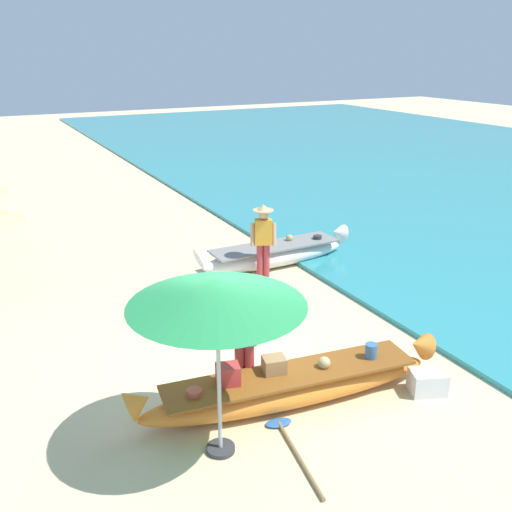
{
  "coord_description": "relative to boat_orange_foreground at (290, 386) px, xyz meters",
  "views": [
    {
      "loc": [
        -3.29,
        -6.6,
        4.72
      ],
      "look_at": [
        1.52,
        2.72,
        0.9
      ],
      "focal_mm": 40.13,
      "sensor_mm": 36.0,
      "label": 1
    }
  ],
  "objects": [
    {
      "name": "patio_umbrella_large",
      "position": [
        -1.28,
        -0.49,
        1.87
      ],
      "size": [
        2.06,
        2.06,
        2.32
      ],
      "color": "#B7B7BC",
      "rests_on": "ground"
    },
    {
      "name": "boat_white_midground",
      "position": [
        2.45,
        4.85,
        0.01
      ],
      "size": [
        3.93,
        0.82,
        0.8
      ],
      "color": "white",
      "rests_on": "ground"
    },
    {
      "name": "boat_orange_foreground",
      "position": [
        0.0,
        0.0,
        0.0
      ],
      "size": [
        4.63,
        1.19,
        0.76
      ],
      "color": "orange",
      "rests_on": "ground"
    },
    {
      "name": "person_tourist_customer",
      "position": [
        -0.47,
        0.48,
        0.69
      ],
      "size": [
        0.58,
        0.46,
        1.72
      ],
      "color": "#B2383D",
      "rests_on": "ground"
    },
    {
      "name": "sea",
      "position": [
        14.91,
        8.7,
        -0.23
      ],
      "size": [
        24.0,
        56.0,
        0.1
      ],
      "primitive_type": "cube",
      "color": "teal",
      "rests_on": "ground"
    },
    {
      "name": "paddle",
      "position": [
        -0.46,
        -0.81,
        -0.25
      ],
      "size": [
        0.46,
        1.57,
        0.05
      ],
      "color": "#8E6B47",
      "rests_on": "ground"
    },
    {
      "name": "person_vendor_hatted",
      "position": [
        1.82,
        4.24,
        0.69
      ],
      "size": [
        0.58,
        0.44,
        1.68
      ],
      "color": "#B2383D",
      "rests_on": "ground"
    },
    {
      "name": "cooler_box",
      "position": [
        1.91,
        -0.69,
        -0.1
      ],
      "size": [
        0.6,
        0.52,
        0.34
      ],
      "primitive_type": "cube",
      "rotation": [
        0.0,
        0.0,
        -0.37
      ],
      "color": "silver",
      "rests_on": "ground"
    },
    {
      "name": "ground_plane",
      "position": [
        -0.29,
        0.7,
        -0.28
      ],
      "size": [
        80.0,
        80.0,
        0.0
      ],
      "primitive_type": "plane",
      "color": "beige"
    }
  ]
}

